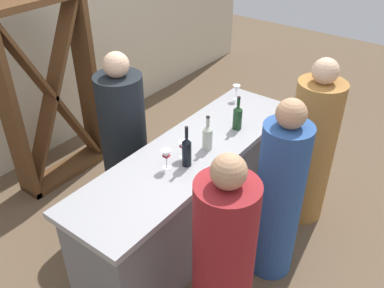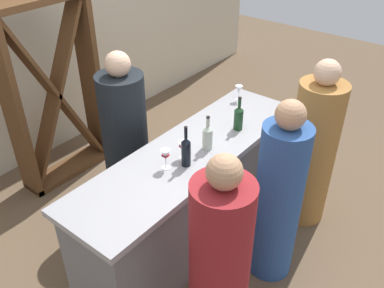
{
  "view_description": "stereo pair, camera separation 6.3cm",
  "coord_description": "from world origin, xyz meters",
  "px_view_note": "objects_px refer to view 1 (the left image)",
  "views": [
    {
      "loc": [
        -2.1,
        -1.59,
        2.73
      ],
      "look_at": [
        0.0,
        0.0,
        0.99
      ],
      "focal_mm": 38.99,
      "sensor_mm": 36.0,
      "label": 1
    },
    {
      "loc": [
        -2.06,
        -1.64,
        2.73
      ],
      "look_at": [
        0.0,
        0.0,
        0.99
      ],
      "focal_mm": 38.99,
      "sensor_mm": 36.0,
      "label": 2
    }
  ],
  "objects_px": {
    "wine_glass_near_right": "(236,89)",
    "person_left_guest": "(311,150)",
    "person_server_behind": "(125,145)",
    "person_right_guest": "(279,199)",
    "wine_glass_near_left": "(183,147)",
    "wine_bottle_center_olive_green": "(238,117)",
    "person_center_guest": "(223,266)",
    "wine_bottle_leftmost_near_black": "(187,151)",
    "wine_bottle_second_left_clear_pale": "(208,136)",
    "wine_rack": "(51,96)",
    "wine_glass_near_center": "(166,156)"
  },
  "relations": [
    {
      "from": "wine_glass_near_right",
      "to": "person_left_guest",
      "type": "distance_m",
      "value": 0.86
    },
    {
      "from": "person_server_behind",
      "to": "person_right_guest",
      "type": "bearing_deg",
      "value": 11.1
    },
    {
      "from": "wine_glass_near_left",
      "to": "wine_bottle_center_olive_green",
      "type": "bearing_deg",
      "value": -8.78
    },
    {
      "from": "wine_glass_near_right",
      "to": "person_center_guest",
      "type": "bearing_deg",
      "value": -150.1
    },
    {
      "from": "person_left_guest",
      "to": "person_server_behind",
      "type": "xyz_separation_m",
      "value": [
        -0.92,
        1.33,
        0.01
      ]
    },
    {
      "from": "wine_bottle_leftmost_near_black",
      "to": "wine_bottle_center_olive_green",
      "type": "height_order",
      "value": "wine_bottle_leftmost_near_black"
    },
    {
      "from": "wine_bottle_leftmost_near_black",
      "to": "wine_bottle_second_left_clear_pale",
      "type": "height_order",
      "value": "wine_bottle_leftmost_near_black"
    },
    {
      "from": "wine_bottle_second_left_clear_pale",
      "to": "wine_bottle_leftmost_near_black",
      "type": "bearing_deg",
      "value": -178.35
    },
    {
      "from": "wine_rack",
      "to": "wine_bottle_leftmost_near_black",
      "type": "xyz_separation_m",
      "value": [
        -0.13,
        -1.74,
        0.14
      ]
    },
    {
      "from": "person_center_guest",
      "to": "person_right_guest",
      "type": "xyz_separation_m",
      "value": [
        0.76,
        0.01,
        0.01
      ]
    },
    {
      "from": "wine_glass_near_right",
      "to": "person_left_guest",
      "type": "relative_size",
      "value": 0.09
    },
    {
      "from": "person_left_guest",
      "to": "person_center_guest",
      "type": "relative_size",
      "value": 1.01
    },
    {
      "from": "wine_bottle_leftmost_near_black",
      "to": "person_right_guest",
      "type": "height_order",
      "value": "person_right_guest"
    },
    {
      "from": "wine_rack",
      "to": "wine_glass_near_left",
      "type": "xyz_separation_m",
      "value": [
        -0.07,
        -1.67,
        0.12
      ]
    },
    {
      "from": "wine_rack",
      "to": "person_center_guest",
      "type": "relative_size",
      "value": 1.2
    },
    {
      "from": "wine_glass_near_center",
      "to": "wine_glass_near_right",
      "type": "height_order",
      "value": "wine_glass_near_center"
    },
    {
      "from": "person_left_guest",
      "to": "person_server_behind",
      "type": "height_order",
      "value": "person_server_behind"
    },
    {
      "from": "wine_bottle_second_left_clear_pale",
      "to": "wine_bottle_center_olive_green",
      "type": "bearing_deg",
      "value": -3.9
    },
    {
      "from": "wine_rack",
      "to": "wine_bottle_second_left_clear_pale",
      "type": "xyz_separation_m",
      "value": [
        0.14,
        -1.73,
        0.13
      ]
    },
    {
      "from": "wine_rack",
      "to": "person_right_guest",
      "type": "xyz_separation_m",
      "value": [
        0.2,
        -2.34,
        -0.21
      ]
    },
    {
      "from": "wine_bottle_second_left_clear_pale",
      "to": "wine_glass_near_right",
      "type": "distance_m",
      "value": 0.86
    },
    {
      "from": "wine_glass_near_right",
      "to": "person_right_guest",
      "type": "xyz_separation_m",
      "value": [
        -0.77,
        -0.86,
        -0.34
      ]
    },
    {
      "from": "person_center_guest",
      "to": "person_right_guest",
      "type": "relative_size",
      "value": 1.0
    },
    {
      "from": "wine_glass_near_left",
      "to": "wine_rack",
      "type": "bearing_deg",
      "value": 87.53
    },
    {
      "from": "wine_glass_near_left",
      "to": "person_server_behind",
      "type": "height_order",
      "value": "person_server_behind"
    },
    {
      "from": "wine_glass_near_right",
      "to": "person_server_behind",
      "type": "relative_size",
      "value": 0.09
    },
    {
      "from": "wine_glass_near_right",
      "to": "person_server_behind",
      "type": "xyz_separation_m",
      "value": [
        -0.94,
        0.54,
        -0.33
      ]
    },
    {
      "from": "wine_glass_near_center",
      "to": "person_center_guest",
      "type": "distance_m",
      "value": 0.85
    },
    {
      "from": "wine_rack",
      "to": "wine_glass_near_right",
      "type": "relative_size",
      "value": 12.68
    },
    {
      "from": "wine_glass_near_left",
      "to": "person_server_behind",
      "type": "bearing_deg",
      "value": 82.54
    },
    {
      "from": "wine_rack",
      "to": "wine_glass_near_right",
      "type": "bearing_deg",
      "value": -56.82
    },
    {
      "from": "wine_rack",
      "to": "wine_bottle_second_left_clear_pale",
      "type": "relative_size",
      "value": 6.54
    },
    {
      "from": "wine_glass_near_right",
      "to": "wine_glass_near_left",
      "type": "bearing_deg",
      "value": -169.62
    },
    {
      "from": "person_right_guest",
      "to": "wine_glass_near_right",
      "type": "bearing_deg",
      "value": -39.5
    },
    {
      "from": "wine_rack",
      "to": "wine_glass_near_right",
      "type": "distance_m",
      "value": 1.77
    },
    {
      "from": "wine_rack",
      "to": "person_center_guest",
      "type": "height_order",
      "value": "wine_rack"
    },
    {
      "from": "wine_bottle_second_left_clear_pale",
      "to": "wine_glass_near_right",
      "type": "xyz_separation_m",
      "value": [
        0.82,
        0.26,
        -0.0
      ]
    },
    {
      "from": "wine_glass_near_right",
      "to": "person_right_guest",
      "type": "bearing_deg",
      "value": -131.53
    },
    {
      "from": "wine_bottle_second_left_clear_pale",
      "to": "person_center_guest",
      "type": "bearing_deg",
      "value": -138.52
    },
    {
      "from": "wine_bottle_leftmost_near_black",
      "to": "person_left_guest",
      "type": "distance_m",
      "value": 1.25
    },
    {
      "from": "wine_bottle_leftmost_near_black",
      "to": "person_left_guest",
      "type": "height_order",
      "value": "person_left_guest"
    },
    {
      "from": "person_server_behind",
      "to": "wine_bottle_center_olive_green",
      "type": "bearing_deg",
      "value": 35.31
    },
    {
      "from": "person_right_guest",
      "to": "wine_bottle_center_olive_green",
      "type": "bearing_deg",
      "value": -27.36
    },
    {
      "from": "wine_rack",
      "to": "wine_bottle_leftmost_near_black",
      "type": "relative_size",
      "value": 5.7
    },
    {
      "from": "wine_bottle_leftmost_near_black",
      "to": "wine_bottle_center_olive_green",
      "type": "bearing_deg",
      "value": -1.63
    },
    {
      "from": "person_left_guest",
      "to": "person_center_guest",
      "type": "distance_m",
      "value": 1.51
    },
    {
      "from": "wine_bottle_leftmost_near_black",
      "to": "wine_glass_near_center",
      "type": "xyz_separation_m",
      "value": [
        -0.12,
        0.09,
        -0.01
      ]
    },
    {
      "from": "wine_glass_near_right",
      "to": "person_left_guest",
      "type": "xyz_separation_m",
      "value": [
        -0.02,
        -0.79,
        -0.34
      ]
    },
    {
      "from": "person_center_guest",
      "to": "person_right_guest",
      "type": "distance_m",
      "value": 0.76
    },
    {
      "from": "person_center_guest",
      "to": "wine_glass_near_center",
      "type": "bearing_deg",
      "value": -23.2
    }
  ]
}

